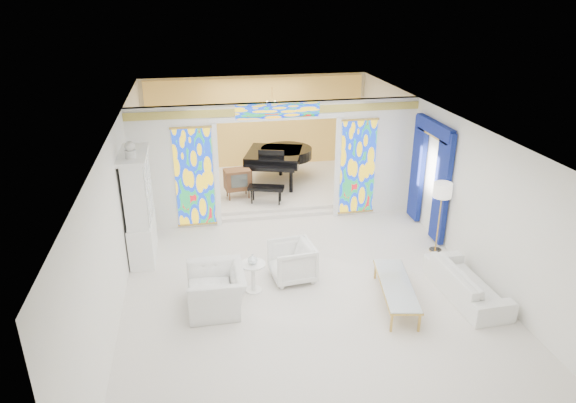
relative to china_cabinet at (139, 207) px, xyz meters
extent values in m
plane|color=silver|center=(3.22, -0.60, -1.17)|extent=(12.00, 12.00, 0.00)
cube|color=white|center=(3.22, -0.60, 1.83)|extent=(7.00, 12.00, 0.02)
cube|color=white|center=(3.22, 5.40, 0.33)|extent=(7.00, 0.02, 3.00)
cube|color=white|center=(3.22, -6.60, 0.33)|extent=(7.00, 0.02, 3.00)
cube|color=white|center=(-0.28, -0.60, 0.33)|extent=(0.02, 12.00, 3.00)
cube|color=white|center=(6.72, -0.60, 0.33)|extent=(0.02, 12.00, 3.00)
cube|color=white|center=(0.72, 1.40, 0.33)|extent=(2.00, 0.18, 3.00)
cube|color=white|center=(5.72, 1.40, 0.33)|extent=(2.00, 0.18, 3.00)
cube|color=white|center=(3.22, 1.40, 1.63)|extent=(3.00, 0.18, 0.40)
cube|color=white|center=(1.72, 1.30, 0.13)|extent=(0.12, 0.06, 2.60)
cube|color=white|center=(4.72, 1.30, 0.13)|extent=(0.12, 0.06, 2.60)
cube|color=white|center=(3.22, 1.30, 1.48)|extent=(3.24, 0.06, 0.12)
cube|color=gold|center=(3.22, 1.30, 1.65)|extent=(7.00, 0.05, 0.18)
cube|color=gold|center=(1.19, 1.29, 0.13)|extent=(0.90, 0.04, 2.40)
cube|color=gold|center=(5.25, 1.29, 0.13)|extent=(0.90, 0.04, 2.40)
cube|color=gold|center=(3.22, 1.29, 1.65)|extent=(2.00, 0.04, 0.34)
cube|color=silver|center=(3.22, 3.50, -1.08)|extent=(6.80, 3.80, 0.18)
cube|color=gold|center=(3.22, 5.28, 0.33)|extent=(6.70, 0.10, 2.90)
cylinder|color=gold|center=(3.42, 3.40, 1.38)|extent=(0.48, 0.48, 0.30)
cube|color=navy|center=(6.62, -0.55, 0.18)|extent=(0.12, 0.55, 2.60)
cube|color=navy|center=(6.62, 0.75, 0.18)|extent=(0.12, 0.55, 2.60)
cube|color=navy|center=(6.62, 0.10, 1.38)|extent=(0.14, 1.70, 0.30)
cube|color=#E0B14F|center=(6.62, 0.10, 1.21)|extent=(0.12, 1.50, 0.06)
cube|color=white|center=(0.00, 0.00, -0.72)|extent=(0.50, 1.40, 0.90)
cube|color=white|center=(0.00, 0.00, 0.43)|extent=(0.44, 1.30, 1.40)
cube|color=white|center=(0.23, 0.00, 0.43)|extent=(0.01, 1.20, 1.30)
cube|color=white|center=(0.00, 0.00, 1.17)|extent=(0.56, 1.46, 0.08)
cylinder|color=silver|center=(0.00, -0.35, 1.29)|extent=(0.22, 0.22, 0.16)
sphere|color=silver|center=(0.00, -0.35, 1.45)|extent=(0.20, 0.20, 0.20)
imported|color=silver|center=(1.45, -2.28, -0.79)|extent=(1.04, 1.18, 0.77)
imported|color=white|center=(3.01, -1.53, -0.78)|extent=(0.94, 0.91, 0.78)
imported|color=white|center=(6.17, -2.77, -0.87)|extent=(0.86, 2.06, 0.60)
cylinder|color=white|center=(2.18, -1.85, -0.58)|extent=(0.55, 0.55, 0.04)
cylinder|color=white|center=(2.18, -1.85, -0.87)|extent=(0.09, 0.09, 0.57)
cylinder|color=white|center=(2.18, -1.85, -1.15)|extent=(0.36, 0.36, 0.03)
imported|color=white|center=(2.18, -1.85, -0.46)|extent=(0.24, 0.24, 0.20)
cube|color=white|center=(4.74, -2.75, -0.77)|extent=(0.88, 1.91, 0.04)
cube|color=gold|center=(4.74, -2.75, -0.79)|extent=(0.91, 1.94, 0.03)
cube|color=gold|center=(4.34, -3.57, -0.98)|extent=(0.05, 0.05, 0.38)
cube|color=gold|center=(4.81, -3.66, -0.98)|extent=(0.05, 0.05, 0.38)
cube|color=gold|center=(4.67, -1.85, -0.98)|extent=(0.05, 0.05, 0.38)
cube|color=gold|center=(5.14, -1.94, -0.98)|extent=(0.05, 0.05, 0.38)
cylinder|color=gold|center=(6.42, -0.96, -1.15)|extent=(0.30, 0.30, 0.03)
cylinder|color=gold|center=(6.42, -0.96, -0.43)|extent=(0.03, 0.03, 1.49)
cylinder|color=silver|center=(6.42, -0.96, 0.30)|extent=(0.43, 0.43, 0.32)
cube|color=black|center=(3.49, 3.59, -0.20)|extent=(1.92, 1.99, 0.29)
cylinder|color=black|center=(3.89, 3.84, -0.20)|extent=(1.88, 1.88, 0.29)
cube|color=black|center=(3.21, 2.69, -0.24)|extent=(1.44, 0.72, 0.10)
cube|color=silver|center=(3.18, 2.61, -0.22)|extent=(1.27, 0.49, 0.03)
cube|color=black|center=(3.32, 3.04, 0.03)|extent=(0.71, 0.25, 0.26)
cube|color=black|center=(3.02, 2.10, -0.57)|extent=(1.00, 0.63, 0.08)
cylinder|color=black|center=(2.72, 3.06, -0.67)|extent=(0.13, 0.13, 0.65)
cylinder|color=black|center=(3.82, 2.72, -0.67)|extent=(0.13, 0.13, 0.65)
cylinder|color=black|center=(3.77, 4.15, -0.67)|extent=(0.13, 0.13, 0.65)
cube|color=#55311E|center=(2.32, 2.61, -0.47)|extent=(0.74, 0.55, 0.55)
cube|color=#3A3F3C|center=(2.35, 2.37, -0.44)|extent=(0.44, 0.08, 0.35)
cone|color=#55311E|center=(2.08, 2.41, -0.87)|extent=(0.04, 0.04, 0.24)
cone|color=#55311E|center=(2.60, 2.48, -0.87)|extent=(0.04, 0.04, 0.24)
cone|color=#55311E|center=(2.03, 2.74, -0.87)|extent=(0.04, 0.04, 0.24)
cone|color=#55311E|center=(2.56, 2.80, -0.87)|extent=(0.04, 0.04, 0.24)
camera|label=1|loc=(1.25, -10.41, 4.32)|focal=32.00mm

